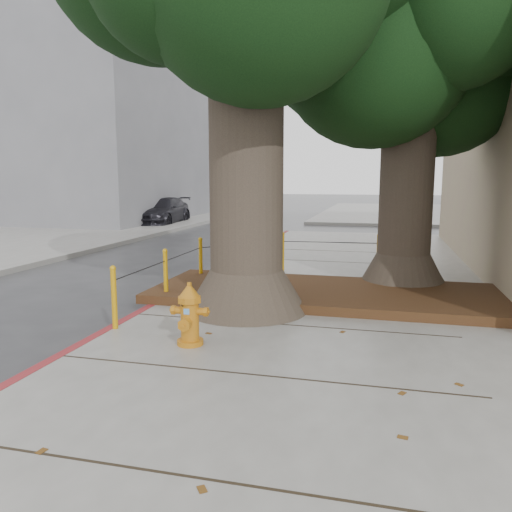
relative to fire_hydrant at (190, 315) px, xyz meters
The scene contains 11 objects.
ground 1.12m from the fire_hydrant, 54.73° to the right, with size 140.00×140.00×0.00m, color #28282B.
sidewalk_far 29.94m from the fire_hydrant, 77.34° to the left, with size 16.00×20.00×0.15m, color slate.
curb_red 2.28m from the fire_hydrant, 130.14° to the left, with size 0.14×26.00×0.16m, color maroon.
planter_bed 3.45m from the fire_hydrant, 64.80° to the left, with size 6.40×2.60×0.16m, color black.
building_far_grey 26.23m from the fire_hydrant, 124.25° to the left, with size 12.00×16.00×12.00m, color slate.
building_far_white 47.67m from the fire_hydrant, 110.40° to the left, with size 12.00×18.00×15.00m, color silver.
tree_far 7.11m from the fire_hydrant, 54.77° to the left, with size 4.50×3.80×7.17m.
bollard_ring 3.60m from the fire_hydrant, 94.87° to the left, with size 3.79×5.39×0.95m.
fire_hydrant is the anchor object (origin of this frame).
car_silver 18.49m from the fire_hydrant, 67.00° to the left, with size 1.46×3.62×1.23m, color #AFB0B4.
car_dark 19.45m from the fire_hydrant, 115.88° to the left, with size 1.93×4.75×1.38m, color black.
Camera 1 is at (1.86, -5.17, 2.34)m, focal length 35.00 mm.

